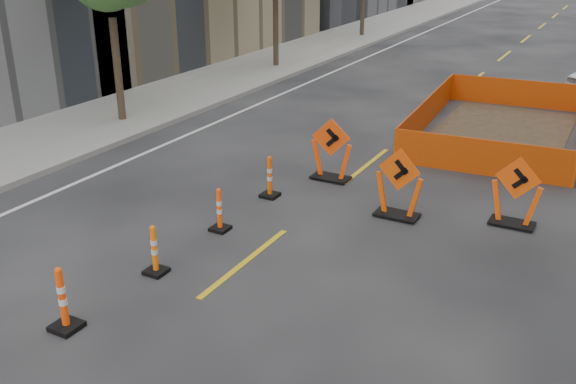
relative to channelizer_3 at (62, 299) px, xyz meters
The scene contains 9 objects.
sidewalk_left 13.59m from the channelizer_3, 124.55° to the left, with size 4.00×90.00×0.15m, color gray.
channelizer_3 is the anchor object (origin of this frame).
channelizer_4 2.05m from the channelizer_3, 87.21° to the left, with size 0.38×0.38×0.95m, color #F6610A, non-canonical shape.
channelizer_5 4.10m from the channelizer_3, 88.49° to the left, with size 0.37×0.37×0.93m, color #F8460A, non-canonical shape.
channelizer_6 6.14m from the channelizer_3, 88.92° to the left, with size 0.39×0.39×1.00m, color #D54B08, non-canonical shape.
chevron_sign_left 7.89m from the channelizer_3, 83.56° to the left, with size 1.05×0.63×1.58m, color #E84009, non-canonical shape.
chevron_sign_center 7.19m from the channelizer_3, 64.47° to the left, with size 1.05×0.63×1.57m, color #DA4609, non-canonical shape.
chevron_sign_right 9.01m from the channelizer_3, 53.38° to the left, with size 1.02×0.61×1.53m, color #E94809, non-canonical shape.
safety_fence 14.20m from the channelizer_3, 74.53° to the left, with size 4.42×7.52×0.94m, color #E73E0C, non-canonical shape.
Camera 1 is at (5.76, -4.95, 5.78)m, focal length 40.00 mm.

